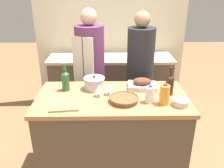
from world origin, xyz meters
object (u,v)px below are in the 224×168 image
Objects in this scene: wine_bottle_green at (170,84)px; wine_glass_left at (99,89)px; stock_pot at (94,83)px; cutting_board at (64,106)px; wicker_basket at (124,99)px; wine_bottle_dark at (65,80)px; wine_glass_right at (109,87)px; person_cook_aproned at (90,70)px; mixing_bowl at (181,102)px; roasting_pan at (142,84)px; knife_chef at (63,101)px; juice_jug at (164,95)px; condiment_bottle_short at (150,53)px; milk_jug at (150,94)px; condiment_bottle_tall at (84,48)px; person_cook_guest at (140,71)px.

wine_glass_left is (-0.68, -0.03, -0.03)m from wine_bottle_green.
cutting_board is at bearing -122.61° from stock_pot.
wine_bottle_dark is (-0.57, 0.26, 0.08)m from wicker_basket.
wine_glass_right is 0.07× the size of person_cook_aproned.
wine_bottle_dark reaches higher than stock_pot.
mixing_bowl is 0.53× the size of wine_bottle_dark.
cutting_board is at bearing -152.15° from roasting_pan.
person_cook_aproned reaches higher than wine_glass_left.
stock_pot is at bearing 43.59° from knife_chef.
wicker_basket reaches higher than cutting_board.
knife_chef is at bearing 175.51° from juice_jug.
wine_bottle_dark reaches higher than wicker_basket.
roasting_pan is 0.48m from wine_glass_left.
wicker_basket is 2.48× the size of wine_glass_right.
wine_bottle_green is (0.45, 0.15, 0.08)m from wicker_basket.
wicker_basket reaches higher than knife_chef.
wine_bottle_dark reaches higher than cutting_board.
condiment_bottle_short is at bearing 56.46° from cutting_board.
person_cook_aproned reaches higher than wine_bottle_dark.
juice_jug is at bearing 168.31° from mixing_bowl.
roasting_pan is at bearing 95.42° from milk_jug.
juice_jug reaches higher than wine_glass_right.
wine_bottle_green reaches higher than milk_jug.
condiment_bottle_short reaches higher than knife_chef.
wine_glass_left reaches higher than wine_glass_right.
stock_pot is 0.77× the size of wine_bottle_green.
wicker_basket is at bearing 176.68° from milk_jug.
juice_jug reaches higher than mixing_bowl.
wine_bottle_green is at bearing 7.13° from knife_chef.
milk_jug is at bearing -18.73° from wine_bottle_dark.
milk_jug is at bearing 5.88° from cutting_board.
condiment_bottle_short is at bearing 76.89° from roasting_pan.
wine_bottle_green is 2.44× the size of wine_glass_left.
juice_jug is (0.15, -0.35, 0.05)m from roasting_pan.
milk_jug is 0.41m from wine_glass_right.
roasting_pan is 1.55× the size of juice_jug.
juice_jug reaches higher than knife_chef.
juice_jug is at bearing -27.88° from stock_pot.
wine_bottle_dark is at bearing 156.56° from wine_glass_left.
condiment_bottle_tall reaches higher than wine_glass_right.
stock_pot is at bearing 154.80° from mixing_bowl.
wine_glass_right is 0.51× the size of condiment_bottle_tall.
wine_bottle_green is at bearing -6.19° from wine_bottle_dark.
wicker_basket is 1.27× the size of condiment_bottle_tall.
person_cook_guest reaches higher than knife_chef.
wine_bottle_green is at bearing 18.33° from wicker_basket.
knife_chef is 0.95× the size of condiment_bottle_tall.
condiment_bottle_tall is at bearing 89.38° from cutting_board.
wine_glass_right is at bearing 132.87° from wicker_basket.
person_cook_aproned reaches higher than knife_chef.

